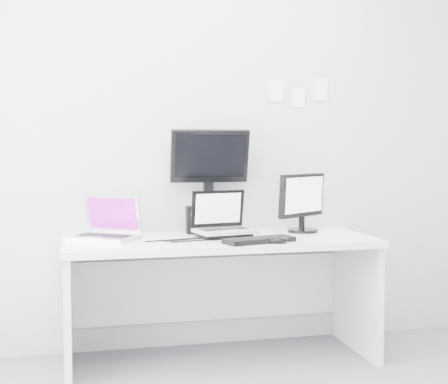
% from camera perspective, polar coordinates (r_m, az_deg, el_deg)
% --- Properties ---
extents(back_wall, '(3.60, 0.00, 3.60)m').
position_cam_1_polar(back_wall, '(4.12, -1.45, 5.21)').
color(back_wall, '#B4B6B9').
rests_on(back_wall, ground).
extents(desk, '(1.80, 0.70, 0.73)m').
position_cam_1_polar(desk, '(3.88, -0.36, -9.39)').
color(desk, white).
rests_on(desk, ground).
extents(macbook, '(0.45, 0.42, 0.27)m').
position_cam_1_polar(macbook, '(3.79, -10.50, -2.09)').
color(macbook, silver).
rests_on(macbook, desk).
extents(speaker, '(0.11, 0.11, 0.17)m').
position_cam_1_polar(speaker, '(4.00, -2.70, -2.45)').
color(speaker, black).
rests_on(speaker, desk).
extents(dell_laptop, '(0.38, 0.32, 0.28)m').
position_cam_1_polar(dell_laptop, '(3.82, 0.11, -1.89)').
color(dell_laptop, '#AEB1B5').
rests_on(dell_laptop, desk).
extents(rear_monitor, '(0.49, 0.18, 0.66)m').
position_cam_1_polar(rear_monitor, '(4.04, -1.31, 1.09)').
color(rear_monitor, black).
rests_on(rear_monitor, desk).
extents(samsung_monitor, '(0.45, 0.38, 0.38)m').
position_cam_1_polar(samsung_monitor, '(4.08, 6.92, -0.87)').
color(samsung_monitor, black).
rests_on(samsung_monitor, desk).
extents(keyboard, '(0.43, 0.25, 0.03)m').
position_cam_1_polar(keyboard, '(3.63, 3.09, -4.22)').
color(keyboard, black).
rests_on(keyboard, desk).
extents(mouse, '(0.12, 0.08, 0.04)m').
position_cam_1_polar(mouse, '(3.60, 4.77, -4.22)').
color(mouse, black).
rests_on(mouse, desk).
extents(wall_note_0, '(0.10, 0.00, 0.14)m').
position_cam_1_polar(wall_note_0, '(4.24, 4.60, 8.82)').
color(wall_note_0, white).
rests_on(wall_note_0, back_wall).
extents(wall_note_1, '(0.09, 0.00, 0.13)m').
position_cam_1_polar(wall_note_1, '(4.28, 6.52, 8.22)').
color(wall_note_1, white).
rests_on(wall_note_1, back_wall).
extents(wall_note_2, '(0.10, 0.00, 0.14)m').
position_cam_1_polar(wall_note_2, '(4.34, 8.42, 8.81)').
color(wall_note_2, white).
rests_on(wall_note_2, back_wall).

